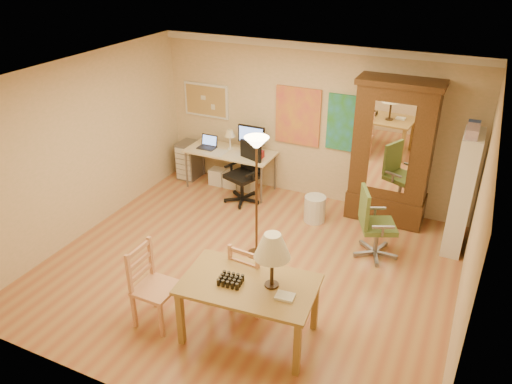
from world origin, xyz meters
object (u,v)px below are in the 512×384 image
at_px(computer_desk, 233,165).
at_px(bookshelf, 462,193).
at_px(armoire, 391,162).
at_px(office_chair_green, 374,238).
at_px(office_chair_black, 244,186).
at_px(dining_table, 257,274).

distance_m(computer_desk, bookshelf, 3.95).
relative_size(armoire, bookshelf, 1.29).
xyz_separation_m(office_chair_green, armoire, (-0.08, 1.18, 0.73)).
height_order(office_chair_green, armoire, armoire).
bearing_deg(computer_desk, office_chair_black, -43.19).
bearing_deg(computer_desk, bookshelf, -5.23).
relative_size(office_chair_green, armoire, 0.46).
height_order(computer_desk, bookshelf, bookshelf).
relative_size(dining_table, armoire, 0.68).
relative_size(computer_desk, armoire, 0.69).
bearing_deg(armoire, computer_desk, -178.32).
xyz_separation_m(dining_table, office_chair_green, (0.83, 2.24, -0.61)).
bearing_deg(computer_desk, armoire, 1.68).
bearing_deg(bookshelf, office_chair_black, -179.63).
bearing_deg(armoire, bookshelf, -21.50).
height_order(office_chair_green, bookshelf, bookshelf).
distance_m(computer_desk, office_chair_green, 3.08).
height_order(dining_table, office_chair_green, dining_table).
bearing_deg(dining_table, computer_desk, 121.54).
bearing_deg(dining_table, armoire, 77.74).
relative_size(dining_table, office_chair_black, 1.50).
bearing_deg(armoire, office_chair_black, -169.03).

